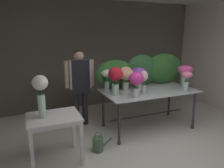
# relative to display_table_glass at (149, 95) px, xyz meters

# --- Properties ---
(ground_plane) EXTENTS (7.44, 7.44, 0.00)m
(ground_plane) POSITION_rel_display_table_glass_xyz_m (-0.47, 0.17, -0.70)
(ground_plane) COLOR silver
(wall_back) EXTENTS (5.72, 0.12, 2.76)m
(wall_back) POSITION_rel_display_table_glass_xyz_m (-0.47, 1.86, 0.68)
(wall_back) COLOR #5B564C
(wall_back) RESTS_ON ground
(display_table_glass) EXTENTS (1.88, 1.00, 0.82)m
(display_table_glass) POSITION_rel_display_table_glass_xyz_m (0.00, 0.00, 0.00)
(display_table_glass) COLOR silver
(display_table_glass) RESTS_ON ground
(side_table_white) EXTENTS (0.77, 0.62, 0.74)m
(side_table_white) POSITION_rel_display_table_glass_xyz_m (-1.94, -0.46, -0.06)
(side_table_white) COLOR white
(side_table_white) RESTS_ON ground
(florist) EXTENTS (0.61, 0.24, 1.60)m
(florist) POSITION_rel_display_table_glass_xyz_m (-1.24, 0.67, 0.28)
(florist) COLOR #232328
(florist) RESTS_ON ground
(foliage_backdrop) EXTENTS (2.08, 0.30, 0.68)m
(foliage_backdrop) POSITION_rel_display_table_glass_xyz_m (0.09, 0.38, 0.44)
(foliage_backdrop) COLOR #2D6028
(foliage_backdrop) RESTS_ON display_table_glass
(vase_peach_anemones) EXTENTS (0.30, 0.29, 0.47)m
(vase_peach_anemones) POSITION_rel_display_table_glass_xyz_m (-0.44, 0.18, 0.42)
(vase_peach_anemones) COLOR silver
(vase_peach_anemones) RESTS_ON display_table_glass
(vase_magenta_dahlias) EXTENTS (0.28, 0.26, 0.45)m
(vase_magenta_dahlias) POSITION_rel_display_table_glass_xyz_m (-0.47, -0.32, 0.41)
(vase_magenta_dahlias) COLOR silver
(vase_magenta_dahlias) RESTS_ON display_table_glass
(vase_fuchsia_snapdragons) EXTENTS (0.31, 0.31, 0.46)m
(vase_fuchsia_snapdragons) POSITION_rel_display_table_glass_xyz_m (0.83, -0.07, 0.43)
(vase_fuchsia_snapdragons) COLOR silver
(vase_fuchsia_snapdragons) RESTS_ON display_table_glass
(vase_ivory_stock) EXTENTS (0.22, 0.19, 0.44)m
(vase_ivory_stock) POSITION_rel_display_table_glass_xyz_m (-0.82, 0.21, 0.40)
(vase_ivory_stock) COLOR silver
(vase_ivory_stock) RESTS_ON display_table_glass
(vase_blush_tulips) EXTENTS (0.15, 0.16, 0.44)m
(vase_blush_tulips) POSITION_rel_display_table_glass_xyz_m (-0.23, -0.17, 0.38)
(vase_blush_tulips) COLOR silver
(vase_blush_tulips) RESTS_ON display_table_glass
(vase_rosy_roses) EXTENTS (0.23, 0.22, 0.39)m
(vase_rosy_roses) POSITION_rel_display_table_glass_xyz_m (0.62, -0.35, 0.38)
(vase_rosy_roses) COLOR silver
(vase_rosy_roses) RESTS_ON display_table_glass
(vase_violet_hydrangea) EXTENTS (0.32, 0.32, 0.44)m
(vase_violet_hydrangea) POSITION_rel_display_table_glass_xyz_m (-0.14, 0.18, 0.40)
(vase_violet_hydrangea) COLOR silver
(vase_violet_hydrangea) RESTS_ON display_table_glass
(vase_crimson_peonies) EXTENTS (0.28, 0.26, 0.52)m
(vase_crimson_peonies) POSITION_rel_display_table_glass_xyz_m (-0.76, -0.05, 0.45)
(vase_crimson_peonies) COLOR silver
(vase_crimson_peonies) RESTS_ON display_table_glass
(vase_white_roses_tall) EXTENTS (0.22, 0.22, 0.63)m
(vase_white_roses_tall) POSITION_rel_display_table_glass_xyz_m (-2.09, -0.46, 0.43)
(vase_white_roses_tall) COLOR silver
(vase_white_roses_tall) RESTS_ON side_table_white
(watering_can) EXTENTS (0.35, 0.18, 0.34)m
(watering_can) POSITION_rel_display_table_glass_xyz_m (-1.25, -0.46, -0.58)
(watering_can) COLOR #4C704C
(watering_can) RESTS_ON ground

